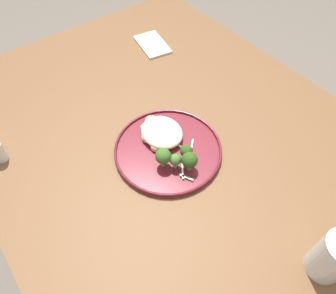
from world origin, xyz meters
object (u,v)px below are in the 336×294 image
broccoli_floret_split_head (175,160)px  broccoli_floret_tall_stalk (189,160)px  broccoli_floret_right_tilted (186,152)px  seared_scallop_front_small (151,121)px  dinner_plate (168,150)px  folded_napkin (152,44)px  seared_scallop_tiny_bay (166,134)px  seared_scallop_tilted_round (174,129)px  seared_scallop_right_edge (156,146)px  broccoli_floret_rear_charred (163,156)px  water_glass (332,259)px  seared_scallop_on_noodles (147,128)px  seared_scallop_center_golden (157,125)px  seared_scallop_rear_pale (147,137)px

broccoli_floret_split_head → broccoli_floret_tall_stalk: 0.04m
broccoli_floret_split_head → broccoli_floret_right_tilted: size_ratio=0.95×
seared_scallop_front_small → broccoli_floret_split_head: (-0.16, 0.04, 0.02)m
dinner_plate → folded_napkin: size_ratio=1.93×
seared_scallop_tiny_bay → broccoli_floret_split_head: broccoli_floret_split_head is taller
seared_scallop_front_small → dinner_plate: bearing=169.8°
seared_scallop_tiny_bay → broccoli_floret_split_head: (-0.09, 0.04, 0.02)m
dinner_plate → seared_scallop_tiny_bay: size_ratio=10.87×
seared_scallop_tilted_round → seared_scallop_right_edge: seared_scallop_tilted_round is taller
broccoli_floret_rear_charred → broccoli_floret_split_head: size_ratio=1.29×
water_glass → dinner_plate: bearing=9.3°
seared_scallop_right_edge → broccoli_floret_rear_charred: size_ratio=0.49×
seared_scallop_right_edge → broccoli_floret_tall_stalk: broccoli_floret_tall_stalk is taller
folded_napkin → seared_scallop_on_noodles: bearing=142.4°
seared_scallop_center_golden → broccoli_floret_right_tilted: broccoli_floret_right_tilted is taller
seared_scallop_tilted_round → water_glass: 0.48m
seared_scallop_tilted_round → seared_scallop_rear_pale: bearing=75.2°
dinner_plate → seared_scallop_center_golden: seared_scallop_center_golden is taller
broccoli_floret_tall_stalk → folded_napkin: (0.51, -0.25, -0.04)m
water_glass → seared_scallop_front_small: bearing=5.7°
broccoli_floret_split_head → broccoli_floret_right_tilted: bearing=-85.2°
seared_scallop_on_noodles → water_glass: 0.54m
seared_scallop_tiny_bay → water_glass: (-0.48, -0.05, 0.03)m
seared_scallop_tilted_round → seared_scallop_on_noodles: 0.08m
dinner_plate → seared_scallop_front_small: size_ratio=8.41×
seared_scallop_on_noodles → broccoli_floret_rear_charred: (-0.12, 0.04, 0.03)m
seared_scallop_tiny_bay → folded_napkin: size_ratio=0.18×
dinner_plate → seared_scallop_rear_pale: (0.06, 0.02, 0.01)m
broccoli_floret_rear_charred → folded_napkin: bearing=-32.6°
seared_scallop_tilted_round → broccoli_floret_rear_charred: bearing=128.7°
seared_scallop_right_edge → seared_scallop_tiny_bay: size_ratio=1.12×
seared_scallop_right_edge → water_glass: size_ratio=0.25×
broccoli_floret_tall_stalk → water_glass: (-0.36, -0.07, 0.01)m
seared_scallop_right_edge → broccoli_floret_right_tilted: (-0.07, -0.04, 0.02)m
dinner_plate → seared_scallop_front_small: seared_scallop_front_small is taller
seared_scallop_rear_pale → seared_scallop_tiny_bay: size_ratio=1.17×
seared_scallop_right_edge → water_glass: water_glass is taller
broccoli_floret_split_head → seared_scallop_right_edge: bearing=2.7°
seared_scallop_rear_pale → seared_scallop_on_noodles: (0.03, -0.02, -0.00)m
seared_scallop_right_edge → folded_napkin: size_ratio=0.20×
seared_scallop_tilted_round → seared_scallop_center_golden: 0.05m
seared_scallop_tilted_round → seared_scallop_on_noodles: (0.05, 0.06, -0.00)m
seared_scallop_front_small → seared_scallop_rear_pale: bearing=134.5°
dinner_plate → broccoli_floret_right_tilted: broccoli_floret_right_tilted is taller
seared_scallop_center_golden → seared_scallop_on_noodles: 0.03m
seared_scallop_center_golden → broccoli_floret_rear_charred: size_ratio=0.37×
dinner_plate → folded_napkin: 0.49m
seared_scallop_rear_pale → seared_scallop_right_edge: seared_scallop_rear_pale is taller
dinner_plate → broccoli_floret_rear_charred: bearing=129.5°
folded_napkin → seared_scallop_front_small: bearing=143.9°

